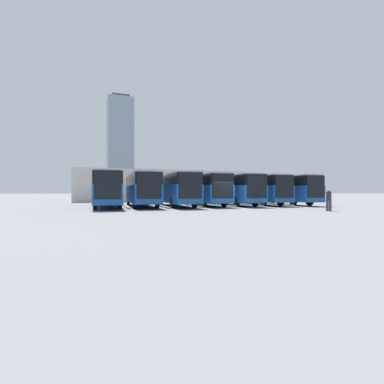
{
  "coord_description": "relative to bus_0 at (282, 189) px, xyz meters",
  "views": [
    {
      "loc": [
        12.85,
        24.65,
        1.52
      ],
      "look_at": [
        1.34,
        -6.18,
        1.53
      ],
      "focal_mm": 28.0,
      "sensor_mm": 36.0,
      "label": 1
    }
  ],
  "objects": [
    {
      "name": "ground_plane",
      "position": [
        10.33,
        5.86,
        -1.88
      ],
      "size": [
        600.0,
        600.0,
        0.0
      ],
      "primitive_type": "plane",
      "color": "slate"
    },
    {
      "name": "bus_0",
      "position": [
        0.0,
        0.0,
        0.0
      ],
      "size": [
        3.39,
        12.56,
        3.38
      ],
      "rotation": [
        0.0,
        0.0,
        -0.08
      ],
      "color": "#19519E",
      "rests_on": "ground_plane"
    },
    {
      "name": "curb_divider_0",
      "position": [
        1.72,
        1.84,
        -1.8
      ],
      "size": [
        0.68,
        5.55,
        0.15
      ],
      "primitive_type": "cube",
      "rotation": [
        0.0,
        0.0,
        -0.08
      ],
      "color": "#9E9E99",
      "rests_on": "ground_plane"
    },
    {
      "name": "bus_1",
      "position": [
        3.45,
        -0.58,
        0.0
      ],
      "size": [
        3.39,
        12.56,
        3.38
      ],
      "rotation": [
        0.0,
        0.0,
        -0.08
      ],
      "color": "#19519E",
      "rests_on": "ground_plane"
    },
    {
      "name": "curb_divider_1",
      "position": [
        5.17,
        1.26,
        -1.8
      ],
      "size": [
        0.68,
        5.55,
        0.15
      ],
      "primitive_type": "cube",
      "rotation": [
        0.0,
        0.0,
        -0.08
      ],
      "color": "#9E9E99",
      "rests_on": "ground_plane"
    },
    {
      "name": "bus_2",
      "position": [
        6.89,
        -0.23,
        0.0
      ],
      "size": [
        3.39,
        12.56,
        3.38
      ],
      "rotation": [
        0.0,
        0.0,
        -0.08
      ],
      "color": "#19519E",
      "rests_on": "ground_plane"
    },
    {
      "name": "curb_divider_2",
      "position": [
        8.61,
        1.61,
        -1.8
      ],
      "size": [
        0.68,
        5.55,
        0.15
      ],
      "primitive_type": "cube",
      "rotation": [
        0.0,
        0.0,
        -0.08
      ],
      "color": "#9E9E99",
      "rests_on": "ground_plane"
    },
    {
      "name": "bus_3",
      "position": [
        10.34,
        -0.59,
        0.0
      ],
      "size": [
        3.39,
        12.56,
        3.38
      ],
      "rotation": [
        0.0,
        0.0,
        -0.08
      ],
      "color": "#19519E",
      "rests_on": "ground_plane"
    },
    {
      "name": "curb_divider_3",
      "position": [
        12.06,
        1.25,
        -1.8
      ],
      "size": [
        0.68,
        5.55,
        0.15
      ],
      "primitive_type": "cube",
      "rotation": [
        0.0,
        0.0,
        -0.08
      ],
      "color": "#9E9E99",
      "rests_on": "ground_plane"
    },
    {
      "name": "bus_4",
      "position": [
        13.78,
        0.07,
        0.0
      ],
      "size": [
        3.39,
        12.56,
        3.38
      ],
      "rotation": [
        0.0,
        0.0,
        -0.08
      ],
      "color": "#19519E",
      "rests_on": "ground_plane"
    },
    {
      "name": "curb_divider_4",
      "position": [
        15.5,
        1.91,
        -1.8
      ],
      "size": [
        0.68,
        5.55,
        0.15
      ],
      "primitive_type": "cube",
      "rotation": [
        0.0,
        0.0,
        -0.08
      ],
      "color": "#9E9E99",
      "rests_on": "ground_plane"
    },
    {
      "name": "bus_5",
      "position": [
        17.23,
        -0.65,
        0.0
      ],
      "size": [
        3.39,
        12.56,
        3.38
      ],
      "rotation": [
        0.0,
        0.0,
        -0.08
      ],
      "color": "#19519E",
      "rests_on": "ground_plane"
    },
    {
      "name": "curb_divider_5",
      "position": [
        18.95,
        1.18,
        -1.8
      ],
      "size": [
        0.68,
        5.55,
        0.15
      ],
      "primitive_type": "cube",
      "rotation": [
        0.0,
        0.0,
        -0.08
      ],
      "color": "#9E9E99",
      "rests_on": "ground_plane"
    },
    {
      "name": "bus_6",
      "position": [
        20.67,
        -0.17,
        0.0
      ],
      "size": [
        3.39,
        12.56,
        3.38
      ],
      "rotation": [
        0.0,
        0.0,
        -0.08
      ],
      "color": "#19519E",
      "rests_on": "ground_plane"
    },
    {
      "name": "pedestrian",
      "position": [
        4.63,
        12.0,
        -0.92
      ],
      "size": [
        0.56,
        0.56,
        1.79
      ],
      "rotation": [
        0.0,
        0.0,
        2.32
      ],
      "color": "#38384C",
      "rests_on": "ground_plane"
    },
    {
      "name": "station_building",
      "position": [
        10.33,
        -20.16,
        0.72
      ],
      "size": [
        28.14,
        12.24,
        5.12
      ],
      "color": "beige",
      "rests_on": "ground_plane"
    },
    {
      "name": "office_tower",
      "position": [
        -6.84,
        -216.96,
        37.28
      ],
      "size": [
        19.79,
        19.79,
        79.51
      ],
      "color": "#7F8EA3",
      "rests_on": "ground_plane"
    }
  ]
}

